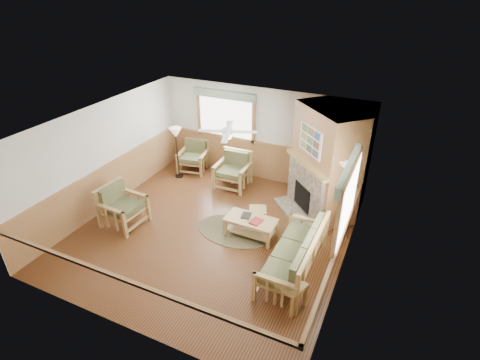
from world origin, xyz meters
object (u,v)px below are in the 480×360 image
at_px(end_table_chairs, 233,171).
at_px(end_table_sofa, 290,294).
at_px(floor_lamp_left, 177,153).
at_px(armchair_left, 123,206).
at_px(floor_lamp_right, 338,194).
at_px(armchair_back_left, 193,157).
at_px(sofa, 293,253).
at_px(armchair_back_right, 233,171).
at_px(coffee_table, 251,227).
at_px(footstool, 258,215).

bearing_deg(end_table_chairs, end_table_sofa, -51.85).
xyz_separation_m(end_table_chairs, floor_lamp_left, (-1.53, -0.52, 0.50)).
relative_size(armchair_left, floor_lamp_right, 0.54).
xyz_separation_m(armchair_back_left, floor_lamp_right, (4.58, -1.13, 0.46)).
height_order(sofa, end_table_chairs, sofa).
bearing_deg(armchair_back_right, end_table_sofa, -52.87).
xyz_separation_m(end_table_sofa, floor_lamp_left, (-4.58, 3.37, 0.52)).
bearing_deg(coffee_table, armchair_back_right, 127.26).
height_order(armchair_back_left, floor_lamp_left, floor_lamp_left).
bearing_deg(floor_lamp_left, end_table_chairs, 18.78).
relative_size(armchair_back_left, floor_lamp_left, 0.58).
xyz_separation_m(armchair_back_left, armchair_back_right, (1.51, -0.38, 0.05)).
bearing_deg(coffee_table, armchair_back_left, 142.95).
relative_size(coffee_table, footstool, 2.83).
relative_size(armchair_back_right, floor_lamp_left, 0.64).
height_order(armchair_back_right, floor_lamp_left, floor_lamp_left).
bearing_deg(floor_lamp_right, end_table_sofa, -94.09).
xyz_separation_m(armchair_back_left, end_table_sofa, (4.38, -3.89, -0.19)).
bearing_deg(footstool, armchair_back_left, 149.19).
xyz_separation_m(sofa, coffee_table, (-1.25, 0.76, -0.26)).
distance_m(sofa, end_table_sofa, 0.90).
height_order(armchair_left, end_table_sofa, armchair_left).
height_order(end_table_chairs, end_table_sofa, end_table_chairs).
height_order(sofa, floor_lamp_right, floor_lamp_right).
bearing_deg(floor_lamp_right, end_table_chairs, 160.80).
distance_m(armchair_back_right, floor_lamp_right, 3.18).
bearing_deg(floor_lamp_left, coffee_table, -29.60).
height_order(armchair_back_left, end_table_sofa, armchair_back_left).
bearing_deg(armchair_back_right, coffee_table, -56.03).
bearing_deg(sofa, end_table_chairs, -136.55).
xyz_separation_m(end_table_chairs, end_table_sofa, (3.05, -3.89, -0.01)).
height_order(footstool, floor_lamp_left, floor_lamp_left).
distance_m(armchair_back_right, footstool, 1.88).
relative_size(armchair_back_right, coffee_table, 0.85).
bearing_deg(coffee_table, footstool, 98.50).
xyz_separation_m(armchair_back_right, end_table_chairs, (-0.19, 0.38, -0.23)).
xyz_separation_m(armchair_back_right, end_table_sofa, (2.87, -3.51, -0.24)).
relative_size(armchair_back_left, armchair_left, 0.91).
bearing_deg(footstool, coffee_table, -82.66).
bearing_deg(armchair_back_left, footstool, -41.05).
height_order(armchair_back_left, floor_lamp_right, floor_lamp_right).
xyz_separation_m(end_table_chairs, footstool, (1.50, -1.69, -0.09)).
bearing_deg(footstool, floor_lamp_right, 17.53).
height_order(armchair_back_right, coffee_table, armchair_back_right).
distance_m(sofa, floor_lamp_right, 2.01).
distance_m(armchair_back_left, floor_lamp_right, 4.74).
bearing_deg(end_table_chairs, armchair_back_left, 180.00).
distance_m(armchair_back_right, armchair_left, 3.16).
xyz_separation_m(armchair_left, floor_lamp_right, (4.63, 1.99, 0.42)).
relative_size(end_table_chairs, end_table_sofa, 1.05).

